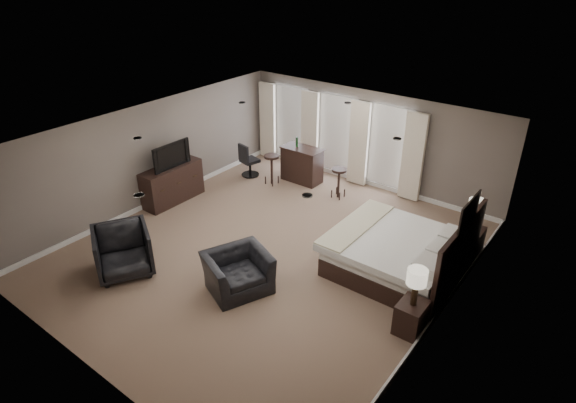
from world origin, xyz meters
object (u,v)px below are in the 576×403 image
Objects in this scene: armchair_near at (237,266)px; bar_counter at (302,164)px; bed at (403,240)px; armchair_far at (123,249)px; tv at (170,164)px; lamp_far at (475,215)px; lamp_near at (416,287)px; nightstand_far at (469,242)px; bar_stool_left at (272,170)px; dresser at (172,184)px; desk_chair at (250,160)px; bar_stool_right at (339,183)px; nightstand_near at (411,317)px.

armchair_near reaches higher than bar_counter.
bed is 4.71m from bar_counter.
armchair_far is 5.66m from bar_counter.
tv is at bearing 89.37° from armchair_near.
lamp_far is 0.64× the size of armchair_far.
tv is 4.19m from armchair_near.
bar_counter is at bearing 142.91° from lamp_near.
armchair_far is (-5.30, -4.78, 0.22)m from nightstand_far.
lamp_far is (0.00, 2.90, 0.05)m from lamp_near.
lamp_far is at bearing -2.16° from bar_stool_left.
lamp_far is 5.56m from bar_stool_left.
lamp_far reaches higher than bar_stool_left.
armchair_far reaches higher than nightstand_far.
bed reaches higher than dresser.
desk_chair is at bearing 76.92° from dresser.
tv reaches higher than nightstand_far.
lamp_near is 5.08m from bar_stool_right.
bar_counter reaches higher than nightstand_near.
bar_counter is (0.32, 5.65, -0.04)m from armchair_far.
bar_counter is (-1.86, 4.67, -0.01)m from armchair_near.
lamp_near is at bearing -40.49° from armchair_far.
dresser reaches higher than bar_stool_left.
lamp_far is at bearing -9.85° from bar_counter.
desk_chair reaches higher than bar_stool_left.
tv is (-6.92, 0.78, 0.11)m from lamp_near.
armchair_near is 5.03m from bar_counter.
lamp_far is at bearing 0.00° from nightstand_far.
tv is (0.00, 0.00, 0.55)m from dresser.
lamp_far is at bearing 90.00° from lamp_near.
bed is 1.77m from nightstand_near.
bar_counter is (-4.98, 0.87, -0.48)m from lamp_far.
lamp_near reaches higher than tv.
armchair_near reaches higher than nightstand_far.
desk_chair is at bearing 162.73° from bed.
lamp_near is 0.64× the size of armchair_far.
tv is at bearing -162.98° from lamp_far.
armchair_far reaches higher than bar_stool_right.
bar_stool_left is at bearing 177.84° from nightstand_far.
tv is at bearing -120.81° from bar_stool_left.
lamp_near is at bearing -29.33° from bar_stool_left.
lamp_near is 6.98m from dresser.
bar_stool_left is at bearing -130.04° from bar_counter.
armchair_near is 5.20m from desk_chair.
armchair_near is at bearing -163.85° from lamp_near.
armchair_near is at bearing -68.33° from bar_counter.
armchair_near is (-3.12, -0.91, -0.42)m from lamp_near.
tv is at bearing -123.03° from bar_counter.
bar_stool_right is (3.29, 2.74, -0.07)m from dresser.
bar_counter is at bearing -33.03° from tv.
armchair_far is (1.62, -2.66, -0.50)m from tv.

